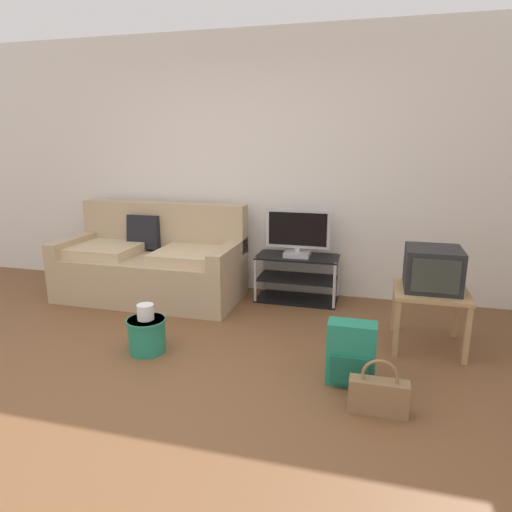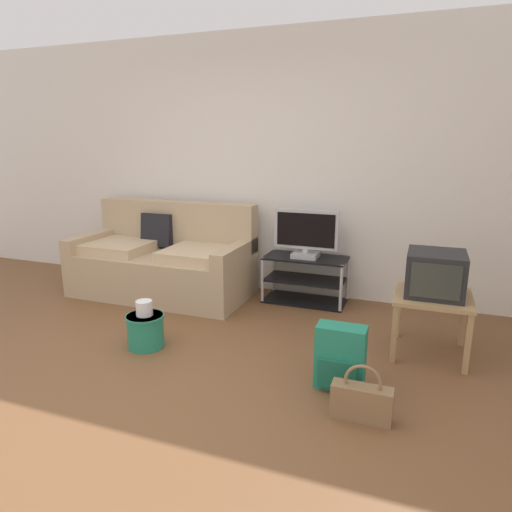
# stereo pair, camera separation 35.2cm
# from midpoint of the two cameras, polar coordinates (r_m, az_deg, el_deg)

# --- Properties ---
(ground_plane) EXTENTS (9.00, 9.80, 0.02)m
(ground_plane) POSITION_cam_midpoint_polar(r_m,az_deg,el_deg) (3.13, -11.73, -17.16)
(ground_plane) COLOR brown
(wall_back) EXTENTS (9.00, 0.10, 2.70)m
(wall_back) POSITION_cam_midpoint_polar(r_m,az_deg,el_deg) (4.92, 2.98, 11.22)
(wall_back) COLOR silver
(wall_back) RESTS_ON ground_plane
(couch) EXTENTS (1.86, 0.91, 0.96)m
(couch) POSITION_cam_midpoint_polar(r_m,az_deg,el_deg) (4.94, -9.48, -0.71)
(couch) COLOR tan
(couch) RESTS_ON ground_plane
(tv_stand) EXTENTS (0.83, 0.41, 0.47)m
(tv_stand) POSITION_cam_midpoint_polar(r_m,az_deg,el_deg) (4.68, 8.35, -2.95)
(tv_stand) COLOR black
(tv_stand) RESTS_ON ground_plane
(flat_tv) EXTENTS (0.64, 0.22, 0.48)m
(flat_tv) POSITION_cam_midpoint_polar(r_m,az_deg,el_deg) (4.54, 8.51, 2.68)
(flat_tv) COLOR #B2B2B7
(flat_tv) RESTS_ON tv_stand
(side_table) EXTENTS (0.56, 0.56, 0.48)m
(side_table) POSITION_cam_midpoint_polar(r_m,az_deg,el_deg) (3.77, 23.81, -5.58)
(side_table) COLOR tan
(side_table) RESTS_ON ground_plane
(crt_tv) EXTENTS (0.41, 0.43, 0.33)m
(crt_tv) POSITION_cam_midpoint_polar(r_m,az_deg,el_deg) (3.72, 24.16, -2.06)
(crt_tv) COLOR #232326
(crt_tv) RESTS_ON side_table
(backpack) EXTENTS (0.32, 0.24, 0.44)m
(backpack) POSITION_cam_midpoint_polar(r_m,az_deg,el_deg) (3.16, 13.77, -12.39)
(backpack) COLOR #238466
(backpack) RESTS_ON ground_plane
(handbag) EXTENTS (0.36, 0.11, 0.35)m
(handbag) POSITION_cam_midpoint_polar(r_m,az_deg,el_deg) (2.91, 16.67, -17.10)
(handbag) COLOR olive
(handbag) RESTS_ON ground_plane
(cleaning_bucket) EXTENTS (0.30, 0.30, 0.39)m
(cleaning_bucket) POSITION_cam_midpoint_polar(r_m,az_deg,el_deg) (3.72, -11.08, -8.92)
(cleaning_bucket) COLOR #238466
(cleaning_bucket) RESTS_ON ground_plane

